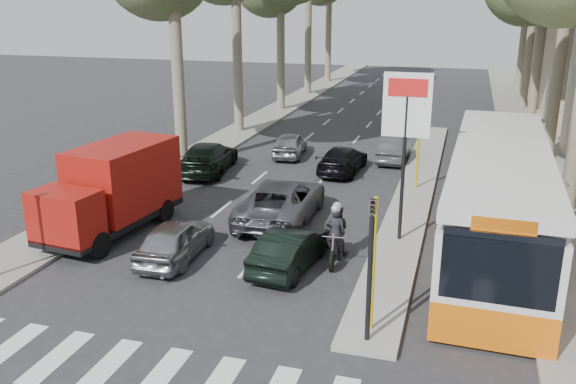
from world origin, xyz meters
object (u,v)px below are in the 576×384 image
at_px(silver_hatchback, 175,240).
at_px(city_bus, 497,197).
at_px(red_truck, 114,188).
at_px(motorcycle, 336,233).
at_px(dark_hatchback, 291,249).

relative_size(silver_hatchback, city_bus, 0.28).
bearing_deg(red_truck, motorcycle, 6.10).
bearing_deg(dark_hatchback, red_truck, -3.93).
xyz_separation_m(silver_hatchback, city_bus, (9.48, 3.55, 1.17)).
bearing_deg(silver_hatchback, dark_hatchback, -176.96).
bearing_deg(city_bus, dark_hatchback, -149.57).
height_order(silver_hatchback, red_truck, red_truck).
relative_size(silver_hatchback, dark_hatchback, 0.98).
distance_m(dark_hatchback, city_bus, 6.78).
distance_m(red_truck, city_bus, 12.64).
height_order(red_truck, city_bus, city_bus).
distance_m(silver_hatchback, city_bus, 10.19).
relative_size(red_truck, motorcycle, 2.69).
xyz_separation_m(red_truck, city_bus, (12.48, 2.03, 0.21)).
relative_size(city_bus, motorcycle, 6.02).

